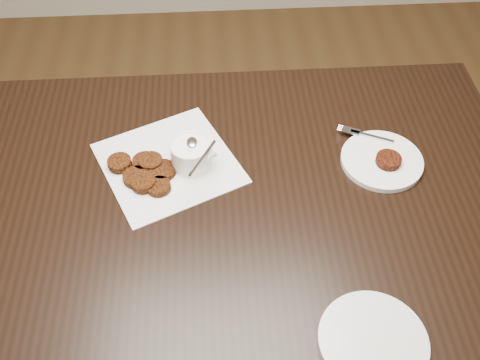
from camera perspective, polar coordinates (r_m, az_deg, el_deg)
The scene contains 6 objects.
table at distance 1.50m, azimuth -1.35°, elevation -10.90°, with size 1.34×0.86×0.75m, color black.
napkin at distance 1.26m, azimuth -7.34°, elevation 1.72°, with size 0.28×0.28×0.00m, color white.
sauce_ramekin at distance 1.21m, azimuth -5.16°, elevation 3.72°, with size 0.12×0.12×0.13m, color white, non-canonical shape.
patty_cluster at distance 1.24m, azimuth -9.65°, elevation 1.06°, with size 0.20×0.20×0.02m, color #60280C, non-canonical shape.
plate_with_patty at distance 1.29m, azimuth 14.41°, elevation 2.17°, with size 0.18×0.18×0.03m, color white, non-canonical shape.
plate_empty at distance 1.03m, azimuth 13.51°, elevation -15.80°, with size 0.19×0.19×0.01m, color silver.
Camera 1 is at (0.01, -0.72, 1.67)m, focal length 41.51 mm.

